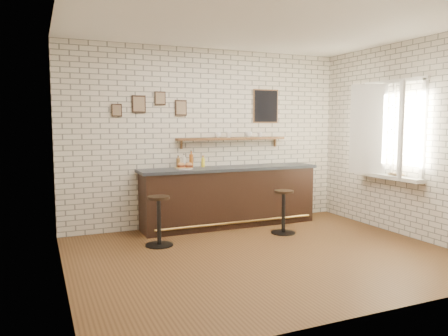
{
  "coord_description": "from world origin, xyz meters",
  "views": [
    {
      "loc": [
        -2.74,
        -5.0,
        1.76
      ],
      "look_at": [
        -0.19,
        0.9,
        1.09
      ],
      "focal_mm": 35.0,
      "sensor_mm": 36.0,
      "label": 1
    }
  ],
  "objects_px": {
    "shelf_cup_b": "(229,135)",
    "shelf_cup_d": "(260,135)",
    "bar_stool_left": "(159,219)",
    "book_lower": "(392,175)",
    "bar_counter": "(229,196)",
    "bitters_bottle_brown": "(178,163)",
    "ciabatta_sandwich": "(185,165)",
    "shelf_cup_a": "(218,135)",
    "bitters_bottle_amber": "(191,161)",
    "bitters_bottle_white": "(184,162)",
    "sandwich_plate": "(184,168)",
    "book_upper": "(393,174)",
    "shelf_cup_c": "(249,134)",
    "bar_stool_right": "(284,210)",
    "condiment_bottle_yellow": "(203,162)"
  },
  "relations": [
    {
      "from": "shelf_cup_c",
      "to": "shelf_cup_a",
      "type": "bearing_deg",
      "value": 87.7
    },
    {
      "from": "condiment_bottle_yellow",
      "to": "shelf_cup_b",
      "type": "xyz_separation_m",
      "value": [
        0.49,
        0.04,
        0.46
      ]
    },
    {
      "from": "bar_stool_right",
      "to": "condiment_bottle_yellow",
      "type": "bearing_deg",
      "value": 135.3
    },
    {
      "from": "shelf_cup_a",
      "to": "shelf_cup_c",
      "type": "bearing_deg",
      "value": -0.16
    },
    {
      "from": "bitters_bottle_brown",
      "to": "condiment_bottle_yellow",
      "type": "xyz_separation_m",
      "value": [
        0.44,
        0.0,
        -0.0
      ]
    },
    {
      "from": "shelf_cup_a",
      "to": "book_lower",
      "type": "distance_m",
      "value": 2.89
    },
    {
      "from": "bar_stool_left",
      "to": "shelf_cup_c",
      "type": "distance_m",
      "value": 2.4
    },
    {
      "from": "sandwich_plate",
      "to": "book_lower",
      "type": "height_order",
      "value": "sandwich_plate"
    },
    {
      "from": "bitters_bottle_white",
      "to": "bitters_bottle_amber",
      "type": "xyz_separation_m",
      "value": [
        0.13,
        0.0,
        0.02
      ]
    },
    {
      "from": "shelf_cup_b",
      "to": "shelf_cup_d",
      "type": "relative_size",
      "value": 1.19
    },
    {
      "from": "shelf_cup_b",
      "to": "book_lower",
      "type": "relative_size",
      "value": 0.46
    },
    {
      "from": "ciabatta_sandwich",
      "to": "condiment_bottle_yellow",
      "type": "bearing_deg",
      "value": 20.37
    },
    {
      "from": "shelf_cup_d",
      "to": "bar_stool_right",
      "type": "bearing_deg",
      "value": -90.88
    },
    {
      "from": "bar_stool_left",
      "to": "book_upper",
      "type": "xyz_separation_m",
      "value": [
        3.54,
        -0.81,
        0.58
      ]
    },
    {
      "from": "bitters_bottle_white",
      "to": "bar_stool_left",
      "type": "xyz_separation_m",
      "value": [
        -0.67,
        -0.88,
        -0.72
      ]
    },
    {
      "from": "bitters_bottle_brown",
      "to": "bitters_bottle_amber",
      "type": "xyz_separation_m",
      "value": [
        0.23,
        -0.0,
        0.03
      ]
    },
    {
      "from": "bitters_bottle_amber",
      "to": "bar_stool_left",
      "type": "distance_m",
      "value": 1.4
    },
    {
      "from": "bitters_bottle_white",
      "to": "shelf_cup_c",
      "type": "distance_m",
      "value": 1.3
    },
    {
      "from": "book_lower",
      "to": "ciabatta_sandwich",
      "type": "bearing_deg",
      "value": 158.4
    },
    {
      "from": "shelf_cup_c",
      "to": "book_lower",
      "type": "relative_size",
      "value": 0.53
    },
    {
      "from": "shelf_cup_a",
      "to": "book_upper",
      "type": "bearing_deg",
      "value": -37.87
    },
    {
      "from": "condiment_bottle_yellow",
      "to": "shelf_cup_c",
      "type": "relative_size",
      "value": 1.54
    },
    {
      "from": "bitters_bottle_amber",
      "to": "shelf_cup_a",
      "type": "height_order",
      "value": "shelf_cup_a"
    },
    {
      "from": "book_upper",
      "to": "bar_counter",
      "type": "bearing_deg",
      "value": 147.79
    },
    {
      "from": "bar_counter",
      "to": "shelf_cup_d",
      "type": "xyz_separation_m",
      "value": [
        0.68,
        0.2,
        1.04
      ]
    },
    {
      "from": "bar_stool_left",
      "to": "book_upper",
      "type": "relative_size",
      "value": 3.53
    },
    {
      "from": "sandwich_plate",
      "to": "ciabatta_sandwich",
      "type": "distance_m",
      "value": 0.05
    },
    {
      "from": "ciabatta_sandwich",
      "to": "bar_stool_left",
      "type": "relative_size",
      "value": 0.39
    },
    {
      "from": "ciabatta_sandwich",
      "to": "bar_stool_left",
      "type": "bearing_deg",
      "value": -130.83
    },
    {
      "from": "shelf_cup_b",
      "to": "shelf_cup_c",
      "type": "distance_m",
      "value": 0.39
    },
    {
      "from": "bitters_bottle_amber",
      "to": "book_upper",
      "type": "distance_m",
      "value": 3.23
    },
    {
      "from": "sandwich_plate",
      "to": "shelf_cup_c",
      "type": "distance_m",
      "value": 1.38
    },
    {
      "from": "bitters_bottle_brown",
      "to": "shelf_cup_d",
      "type": "relative_size",
      "value": 2.24
    },
    {
      "from": "bitters_bottle_white",
      "to": "shelf_cup_b",
      "type": "xyz_separation_m",
      "value": [
        0.83,
        0.04,
        0.45
      ]
    },
    {
      "from": "bar_counter",
      "to": "bitters_bottle_brown",
      "type": "distance_m",
      "value": 1.05
    },
    {
      "from": "bitters_bottle_amber",
      "to": "bar_stool_left",
      "type": "height_order",
      "value": "bitters_bottle_amber"
    },
    {
      "from": "bar_stool_right",
      "to": "shelf_cup_a",
      "type": "relative_size",
      "value": 6.2
    },
    {
      "from": "bar_stool_right",
      "to": "shelf_cup_c",
      "type": "height_order",
      "value": "shelf_cup_c"
    },
    {
      "from": "shelf_cup_b",
      "to": "bitters_bottle_brown",
      "type": "bearing_deg",
      "value": 132.74
    },
    {
      "from": "bitters_bottle_brown",
      "to": "shelf_cup_b",
      "type": "relative_size",
      "value": 1.88
    },
    {
      "from": "condiment_bottle_yellow",
      "to": "book_lower",
      "type": "bearing_deg",
      "value": -33.56
    },
    {
      "from": "bitters_bottle_amber",
      "to": "book_lower",
      "type": "xyz_separation_m",
      "value": [
        2.75,
        -1.68,
        -0.18
      ]
    },
    {
      "from": "shelf_cup_a",
      "to": "shelf_cup_b",
      "type": "relative_size",
      "value": 1.0
    },
    {
      "from": "bitters_bottle_brown",
      "to": "book_lower",
      "type": "bearing_deg",
      "value": -29.5
    },
    {
      "from": "bar_stool_right",
      "to": "book_upper",
      "type": "distance_m",
      "value": 1.8
    },
    {
      "from": "bar_counter",
      "to": "bitters_bottle_brown",
      "type": "bearing_deg",
      "value": 169.52
    },
    {
      "from": "bar_stool_left",
      "to": "book_lower",
      "type": "relative_size",
      "value": 3.0
    },
    {
      "from": "shelf_cup_b",
      "to": "bar_stool_right",
      "type": "bearing_deg",
      "value": -113.8
    },
    {
      "from": "shelf_cup_c",
      "to": "book_upper",
      "type": "height_order",
      "value": "shelf_cup_c"
    },
    {
      "from": "book_upper",
      "to": "bitters_bottle_amber",
      "type": "bearing_deg",
      "value": 152.06
    }
  ]
}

